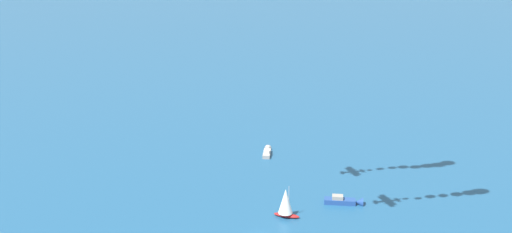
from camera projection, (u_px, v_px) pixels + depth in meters
The scene contains 3 objects.
motorboat_inshore at pixel (267, 152), 191.29m from camera, with size 8.31×6.83×2.50m.
motorboat_offshore at pixel (345, 201), 156.53m from camera, with size 7.69×9.67×2.89m.
sailboat_trailing at pixel (286, 203), 148.53m from camera, with size 4.67×6.69×8.37m.
Camera 1 is at (-95.21, -81.60, 67.93)m, focal length 42.57 mm.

